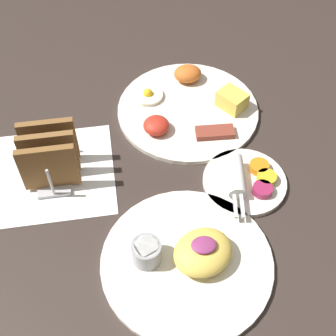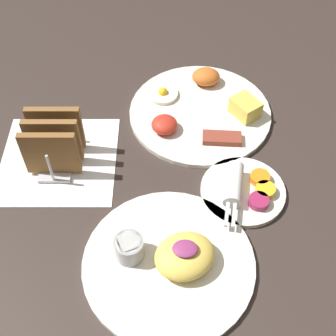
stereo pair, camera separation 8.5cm
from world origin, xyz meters
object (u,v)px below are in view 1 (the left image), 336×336
object	(u,v)px
plate_breakfast	(188,107)
toast_rack	(50,156)
plate_condiments	(245,180)
plate_foreground	(188,258)

from	to	relation	value
plate_breakfast	toast_rack	distance (m)	0.31
plate_condiments	plate_foreground	distance (m)	0.19
plate_foreground	toast_rack	size ratio (longest dim) A/B	2.41
plate_breakfast	plate_foreground	world-z (taller)	plate_foreground
plate_foreground	toast_rack	world-z (taller)	toast_rack
plate_condiments	toast_rack	bearing A→B (deg)	167.18
toast_rack	plate_condiments	bearing A→B (deg)	-12.82
plate_condiments	plate_foreground	size ratio (longest dim) A/B	0.59
plate_condiments	toast_rack	size ratio (longest dim) A/B	1.43
toast_rack	plate_breakfast	bearing A→B (deg)	24.75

